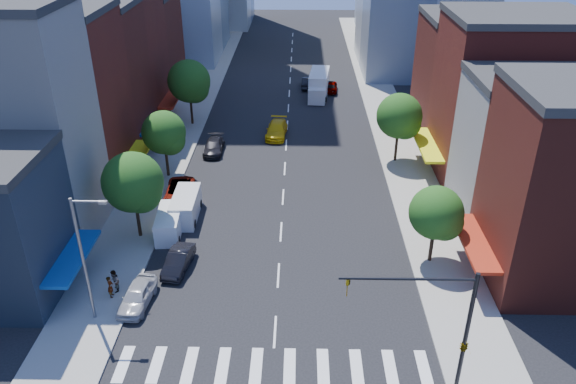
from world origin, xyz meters
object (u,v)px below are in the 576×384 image
object	(u,v)px
parked_car_rear	(214,146)
parked_car_second	(178,261)
parked_car_third	(179,192)
pedestrian_far	(114,281)
taxi	(277,130)
traffic_car_oncoming	(308,82)
parked_car_front	(137,296)
cargo_van_far	(185,207)
box_truck	(319,85)
traffic_car_far	(331,86)
pedestrian_near	(110,287)
cargo_van_near	(169,224)

from	to	relation	value
parked_car_rear	parked_car_second	bearing A→B (deg)	-89.48
parked_car_third	pedestrian_far	bearing A→B (deg)	-101.21
taxi	traffic_car_oncoming	world-z (taller)	taxi
parked_car_front	parked_car_rear	xyz separation A→B (m)	(1.73, 25.36, -0.04)
traffic_car_oncoming	pedestrian_far	size ratio (longest dim) A/B	2.69
cargo_van_far	parked_car_rear	bearing A→B (deg)	87.17
taxi	box_truck	bearing A→B (deg)	74.26
parked_car_rear	traffic_car_far	world-z (taller)	traffic_car_far
parked_car_third	cargo_van_far	size ratio (longest dim) A/B	1.04
pedestrian_near	cargo_van_far	bearing A→B (deg)	-25.20
parked_car_rear	box_truck	bearing A→B (deg)	58.05
parked_car_third	pedestrian_near	xyz separation A→B (m)	(-2.00, -14.29, 0.24)
parked_car_third	taxi	world-z (taller)	taxi
parked_car_second	traffic_car_oncoming	xyz separation A→B (m)	(10.08, 44.04, 0.06)
box_truck	pedestrian_near	bearing A→B (deg)	-103.78
parked_car_front	parked_car_second	distance (m)	4.63
cargo_van_far	parked_car_front	bearing A→B (deg)	-96.66
parked_car_second	traffic_car_far	size ratio (longest dim) A/B	0.95
parked_car_second	traffic_car_far	bearing A→B (deg)	79.71
cargo_van_far	traffic_car_oncoming	size ratio (longest dim) A/B	1.10
cargo_van_far	traffic_car_far	distance (m)	37.74
box_truck	pedestrian_far	size ratio (longest dim) A/B	4.82
parked_car_front	parked_car_third	distance (m)	14.94
parked_car_front	cargo_van_far	xyz separation A→B (m)	(1.21, 11.56, 0.33)
parked_car_second	pedestrian_far	size ratio (longest dim) A/B	2.49
box_truck	parked_car_second	bearing A→B (deg)	-100.24
parked_car_rear	traffic_car_oncoming	bearing A→B (deg)	65.44
parked_car_second	parked_car_third	size ratio (longest dim) A/B	0.80
taxi	pedestrian_near	bearing A→B (deg)	-105.17
parked_car_third	pedestrian_near	size ratio (longest dim) A/B	3.21
parked_car_front	box_truck	bearing A→B (deg)	78.84
parked_car_rear	cargo_van_far	bearing A→B (deg)	-92.36
cargo_van_far	pedestrian_near	distance (m)	11.38
cargo_van_near	pedestrian_far	distance (m)	8.04
traffic_car_oncoming	pedestrian_near	xyz separation A→B (m)	(-14.08, -47.57, 0.22)
cargo_van_near	traffic_car_oncoming	bearing A→B (deg)	68.97
pedestrian_far	box_truck	bearing A→B (deg)	146.39
traffic_car_oncoming	pedestrian_near	world-z (taller)	pedestrian_near
traffic_car_oncoming	traffic_car_far	distance (m)	3.62
parked_car_front	pedestrian_near	xyz separation A→B (m)	(-2.00, 0.65, 0.24)
cargo_van_near	cargo_van_far	size ratio (longest dim) A/B	0.94
parked_car_third	taxi	size ratio (longest dim) A/B	0.98
parked_car_front	cargo_van_near	size ratio (longest dim) A/B	0.91
cargo_van_near	taxi	bearing A→B (deg)	64.89
parked_car_third	box_truck	size ratio (longest dim) A/B	0.64
traffic_car_oncoming	pedestrian_far	world-z (taller)	pedestrian_far
cargo_van_far	traffic_car_far	bearing A→B (deg)	67.40
taxi	parked_car_third	bearing A→B (deg)	-114.65
parked_car_rear	parked_car_third	bearing A→B (deg)	-99.64
parked_car_second	parked_car_rear	size ratio (longest dim) A/B	0.89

